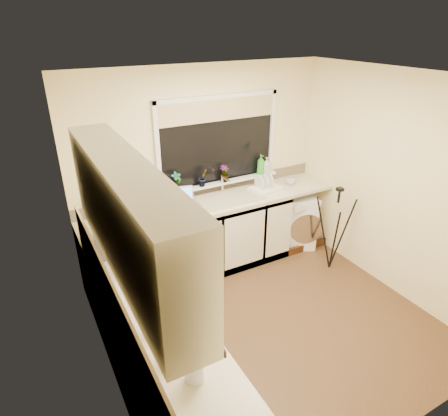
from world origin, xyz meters
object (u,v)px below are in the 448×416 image
glass_jug (194,369)px  plant_b (203,178)px  plant_a (177,182)px  tripod (334,229)px  dish_rack (265,189)px  kettle (133,261)px  soap_bottle_green (261,164)px  soap_bottle_clear (267,165)px  microwave (115,230)px  washing_machine (294,219)px  plant_c (224,173)px  cup_back (291,181)px  steel_jar (157,323)px  laptop (179,206)px  cup_left (171,352)px

glass_jug → plant_b: (1.22, 2.40, 0.17)m
plant_a → tripod: bearing=-29.5°
dish_rack → glass_jug: 2.96m
kettle → plant_a: (0.87, 1.10, 0.17)m
glass_jug → plant_a: plant_a is taller
soap_bottle_green → soap_bottle_clear: bearing=-5.6°
microwave → plant_b: 1.37m
washing_machine → glass_jug: glass_jug is taller
microwave → plant_a: 1.08m
dish_rack → plant_c: plant_c is taller
soap_bottle_clear → cup_back: bearing=-35.5°
steel_jar → plant_c: 2.48m
laptop → plant_a: 0.32m
cup_back → cup_left: size_ratio=1.25×
dish_rack → soap_bottle_clear: size_ratio=1.78×
plant_c → cup_back: bearing=-11.9°
kettle → soap_bottle_clear: 2.41m
laptop → tripod: bearing=-7.5°
glass_jug → soap_bottle_green: bearing=49.4°
washing_machine → microwave: microwave is taller
microwave → tripod: bearing=-90.6°
plant_c → soap_bottle_clear: size_ratio=0.99×
laptop → kettle: (-0.79, -0.87, 0.03)m
kettle → laptop: bearing=47.7°
cup_left → soap_bottle_green: bearing=45.8°
microwave → soap_bottle_clear: (2.16, 0.61, 0.10)m
plant_b → soap_bottle_green: (0.85, 0.02, 0.02)m
kettle → soap_bottle_clear: soap_bottle_clear is taller
washing_machine → plant_c: plant_c is taller
steel_jar → kettle: bearing=84.8°
plant_a → dish_rack: bearing=-10.5°
soap_bottle_green → laptop: bearing=-168.8°
glass_jug → microwave: (-0.00, 1.79, 0.07)m
plant_a → cup_back: 1.56m
plant_c → cup_back: size_ratio=1.59×
tripod → cup_left: size_ratio=10.48×
dish_rack → plant_c: bearing=141.3°
tripod → plant_c: (-1.02, 0.95, 0.60)m
kettle → soap_bottle_green: bearing=28.7°
steel_jar → soap_bottle_green: size_ratio=0.48×
microwave → plant_c: (1.53, 0.61, 0.10)m
cup_left → soap_bottle_clear: bearing=44.6°
laptop → plant_c: (0.71, 0.24, 0.19)m
dish_rack → cup_left: cup_left is taller
microwave → plant_a: size_ratio=2.35×
washing_machine → laptop: size_ratio=1.70×
dish_rack → cup_back: size_ratio=2.86×
steel_jar → soap_bottle_clear: 2.92m
dish_rack → steel_jar: 2.65m
microwave → soap_bottle_clear: 2.25m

